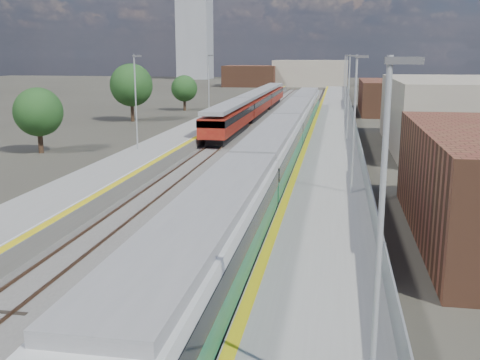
# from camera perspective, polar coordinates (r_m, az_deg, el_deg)

# --- Properties ---
(ground) EXTENTS (320.00, 320.00, 0.00)m
(ground) POSITION_cam_1_polar(r_m,az_deg,el_deg) (59.79, 4.29, 4.39)
(ground) COLOR #47443A
(ground) RESTS_ON ground
(ballast_bed) EXTENTS (10.50, 155.00, 0.06)m
(ballast_bed) POSITION_cam_1_polar(r_m,az_deg,el_deg) (62.50, 2.46, 4.80)
(ballast_bed) COLOR #565451
(ballast_bed) RESTS_ON ground
(tracks) EXTENTS (8.96, 160.00, 0.17)m
(tracks) POSITION_cam_1_polar(r_m,az_deg,el_deg) (64.06, 3.18, 5.05)
(tracks) COLOR #4C3323
(tracks) RESTS_ON ground
(platform_right) EXTENTS (4.70, 155.00, 8.52)m
(platform_right) POSITION_cam_1_polar(r_m,az_deg,el_deg) (61.92, 9.41, 5.04)
(platform_right) COLOR slate
(platform_right) RESTS_ON ground
(platform_left) EXTENTS (4.30, 155.00, 8.52)m
(platform_left) POSITION_cam_1_polar(r_m,az_deg,el_deg) (63.64, -3.65, 5.37)
(platform_left) COLOR slate
(platform_left) RESTS_ON ground
(buildings) EXTENTS (72.00, 185.50, 40.00)m
(buildings) POSITION_cam_1_polar(r_m,az_deg,el_deg) (149.43, 0.68, 13.46)
(buildings) COLOR brown
(buildings) RESTS_ON ground
(green_train) EXTENTS (2.80, 77.91, 3.08)m
(green_train) POSITION_cam_1_polar(r_m,az_deg,el_deg) (47.42, 4.70, 4.88)
(green_train) COLOR black
(green_train) RESTS_ON ground
(red_train) EXTENTS (2.66, 54.09, 3.36)m
(red_train) POSITION_cam_1_polar(r_m,az_deg,el_deg) (77.17, 1.48, 7.76)
(red_train) COLOR black
(red_train) RESTS_ON ground
(tree_a) EXTENTS (4.25, 4.25, 5.76)m
(tree_a) POSITION_cam_1_polar(r_m,az_deg,el_deg) (52.32, -19.81, 6.51)
(tree_a) COLOR #382619
(tree_a) RESTS_ON ground
(tree_b) EXTENTS (5.48, 5.48, 7.43)m
(tree_b) POSITION_cam_1_polar(r_m,az_deg,el_deg) (74.52, -10.99, 9.44)
(tree_b) COLOR #382619
(tree_b) RESTS_ON ground
(tree_c) EXTENTS (4.02, 4.02, 5.45)m
(tree_c) POSITION_cam_1_polar(r_m,az_deg,el_deg) (88.09, -5.68, 9.24)
(tree_c) COLOR #382619
(tree_c) RESTS_ON ground
(tree_d) EXTENTS (4.15, 4.15, 5.62)m
(tree_d) POSITION_cam_1_polar(r_m,az_deg,el_deg) (83.00, 21.71, 8.29)
(tree_d) COLOR #382619
(tree_d) RESTS_ON ground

